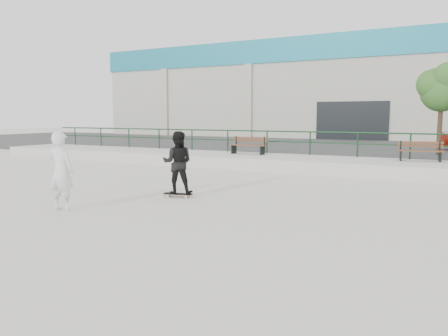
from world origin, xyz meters
The scene contains 11 objects.
ground centered at (0.00, 0.00, 0.00)m, with size 120.00×120.00×0.00m, color beige.
ledge centered at (0.00, 9.50, 0.25)m, with size 30.00×3.00×0.50m, color beige.
parking_strip centered at (0.00, 18.00, 0.25)m, with size 60.00×14.00×0.50m, color #333333.
railing centered at (0.00, 10.80, 1.24)m, with size 28.00×0.06×1.03m.
commercial_building centered at (0.00, 31.99, 4.58)m, with size 44.20×16.33×8.00m.
bench_left centered at (-1.57, 10.04, 0.88)m, with size 1.67×0.50×0.77m.
bench_right centered at (5.39, 10.26, 0.87)m, with size 1.67×0.72×0.75m.
tree centered at (5.94, 13.52, 3.43)m, with size 2.20×1.95×3.90m.
skateboard centered at (-0.04, 2.16, 0.07)m, with size 0.81×0.39×0.09m.
standing_skater centered at (-0.04, 2.16, 0.94)m, with size 0.82×0.64×1.68m, color black.
seated_skater centered at (-1.46, -0.50, 0.92)m, with size 0.67×0.44×1.83m, color white.
Camera 1 is at (6.53, -7.55, 2.18)m, focal length 35.00 mm.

